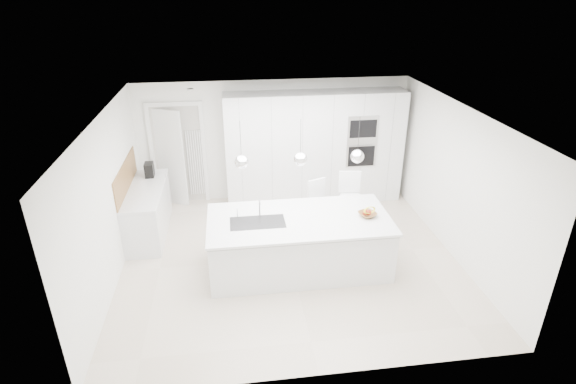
{
  "coord_description": "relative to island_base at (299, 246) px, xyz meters",
  "views": [
    {
      "loc": [
        -0.89,
        -6.3,
        4.24
      ],
      "look_at": [
        0.0,
        0.3,
        1.1
      ],
      "focal_mm": 28.0,
      "sensor_mm": 36.0,
      "label": 1
    }
  ],
  "objects": [
    {
      "name": "wall_left",
      "position": [
        -2.85,
        0.3,
        0.82
      ],
      "size": [
        0.0,
        5.0,
        5.0
      ],
      "primitive_type": "plane",
      "rotation": [
        1.57,
        0.0,
        1.57
      ],
      "color": "white",
      "rests_on": "ground"
    },
    {
      "name": "island_base",
      "position": [
        0.0,
        0.0,
        0.0
      ],
      "size": [
        2.8,
        1.2,
        0.86
      ],
      "primitive_type": "cube",
      "color": "silver",
      "rests_on": "floor"
    },
    {
      "name": "pendant_left",
      "position": [
        -0.85,
        -0.0,
        1.47
      ],
      "size": [
        0.2,
        0.2,
        0.2
      ],
      "primitive_type": "sphere",
      "color": "white",
      "rests_on": "ceiling"
    },
    {
      "name": "apple_a",
      "position": [
        1.08,
        -0.05,
        0.54
      ],
      "size": [
        0.09,
        0.09,
        0.09
      ],
      "primitive_type": "sphere",
      "color": "#9D2717",
      "rests_on": "fruit_bowl"
    },
    {
      "name": "oak_backsplash",
      "position": [
        -2.84,
        1.5,
        0.72
      ],
      "size": [
        0.02,
        1.8,
        0.5
      ],
      "primitive_type": "cube",
      "color": "olive",
      "rests_on": "wall_left"
    },
    {
      "name": "oven_stack",
      "position": [
        1.6,
        2.19,
        0.92
      ],
      "size": [
        0.62,
        0.04,
        1.05
      ],
      "primitive_type": null,
      "color": "#A5A5A8",
      "rests_on": "tall_cabinets"
    },
    {
      "name": "apple_b",
      "position": [
        1.05,
        -0.01,
        0.54
      ],
      "size": [
        0.08,
        0.08,
        0.08
      ],
      "primitive_type": "sphere",
      "color": "#9D2717",
      "rests_on": "fruit_bowl"
    },
    {
      "name": "island_tap",
      "position": [
        -0.6,
        0.2,
        0.62
      ],
      "size": [
        0.02,
        0.02,
        0.3
      ],
      "primitive_type": "cylinder",
      "color": "white",
      "rests_on": "island_worktop"
    },
    {
      "name": "tall_cabinets",
      "position": [
        0.7,
        2.5,
        0.72
      ],
      "size": [
        3.6,
        0.6,
        2.3
      ],
      "primitive_type": "cube",
      "color": "silver",
      "rests_on": "floor"
    },
    {
      "name": "fruit_bowl",
      "position": [
        1.07,
        -0.03,
        0.5
      ],
      "size": [
        0.35,
        0.35,
        0.07
      ],
      "primitive_type": "imported",
      "rotation": [
        0.0,
        0.0,
        0.35
      ],
      "color": "olive",
      "rests_on": "island_worktop"
    },
    {
      "name": "left_base_cabinets",
      "position": [
        -2.55,
        1.5,
        0.0
      ],
      "size": [
        0.6,
        1.8,
        0.86
      ],
      "primitive_type": "cube",
      "color": "silver",
      "rests_on": "floor"
    },
    {
      "name": "espresso_machine",
      "position": [
        -2.53,
        2.06,
        0.6
      ],
      "size": [
        0.17,
        0.25,
        0.26
      ],
      "primitive_type": "cube",
      "rotation": [
        0.0,
        0.0,
        0.03
      ],
      "color": "black",
      "rests_on": "left_worktop"
    },
    {
      "name": "hallway_door",
      "position": [
        -2.3,
        2.72,
        0.57
      ],
      "size": [
        0.76,
        0.38,
        2.0
      ],
      "primitive_type": "cube",
      "rotation": [
        0.0,
        0.0,
        -0.44
      ],
      "color": "white",
      "rests_on": "floor"
    },
    {
      "name": "bar_stool_left",
      "position": [
        0.47,
        0.9,
        0.12
      ],
      "size": [
        0.53,
        0.6,
        1.1
      ],
      "primitive_type": null,
      "rotation": [
        0.0,
        0.0,
        0.4
      ],
      "color": "white",
      "rests_on": "floor"
    },
    {
      "name": "island_worktop",
      "position": [
        0.0,
        0.05,
        0.45
      ],
      "size": [
        2.84,
        1.4,
        0.04
      ],
      "primitive_type": "cube",
      "color": "white",
      "rests_on": "island_base"
    },
    {
      "name": "ceiling",
      "position": [
        -0.1,
        0.3,
        2.07
      ],
      "size": [
        5.5,
        5.5,
        0.0
      ],
      "primitive_type": "plane",
      "rotation": [
        3.14,
        0.0,
        0.0
      ],
      "color": "white",
      "rests_on": "wall_back"
    },
    {
      "name": "left_worktop",
      "position": [
        -2.55,
        1.5,
        0.45
      ],
      "size": [
        0.62,
        1.82,
        0.04
      ],
      "primitive_type": "cube",
      "color": "white",
      "rests_on": "left_base_cabinets"
    },
    {
      "name": "bar_stool_right",
      "position": [
        1.06,
        0.88,
        0.18
      ],
      "size": [
        0.47,
        0.6,
        1.22
      ],
      "primitive_type": null,
      "rotation": [
        0.0,
        0.0,
        -0.13
      ],
      "color": "white",
      "rests_on": "floor"
    },
    {
      "name": "pendant_right",
      "position": [
        0.85,
        -0.0,
        1.47
      ],
      "size": [
        0.2,
        0.2,
        0.2
      ],
      "primitive_type": "sphere",
      "color": "white",
      "rests_on": "ceiling"
    },
    {
      "name": "pendant_mid",
      "position": [
        -0.0,
        -0.0,
        1.47
      ],
      "size": [
        0.2,
        0.2,
        0.2
      ],
      "primitive_type": "sphere",
      "color": "white",
      "rests_on": "ceiling"
    },
    {
      "name": "wall_back",
      "position": [
        -0.1,
        2.8,
        0.82
      ],
      "size": [
        5.5,
        0.0,
        5.5
      ],
      "primitive_type": "plane",
      "rotation": [
        1.57,
        0.0,
        0.0
      ],
      "color": "white",
      "rests_on": "ground"
    },
    {
      "name": "apple_c",
      "position": [
        1.02,
        -0.04,
        0.54
      ],
      "size": [
        0.07,
        0.07,
        0.07
      ],
      "primitive_type": "sphere",
      "color": "#9D2717",
      "rests_on": "fruit_bowl"
    },
    {
      "name": "radiator",
      "position": [
        -1.73,
        2.76,
        0.42
      ],
      "size": [
        0.32,
        0.04,
        1.4
      ],
      "primitive_type": null,
      "color": "white",
      "rests_on": "floor"
    },
    {
      "name": "banana_bunch",
      "position": [
        1.09,
        -0.06,
        0.59
      ],
      "size": [
        0.25,
        0.18,
        0.22
      ],
      "primitive_type": "torus",
      "rotation": [
        1.22,
        0.0,
        0.35
      ],
      "color": "yellow",
      "rests_on": "fruit_bowl"
    },
    {
      "name": "doorway_frame",
      "position": [
        -2.05,
        2.77,
        0.59
      ],
      "size": [
        1.11,
        0.08,
        2.13
      ],
      "primitive_type": null,
      "color": "white",
      "rests_on": "floor"
    },
    {
      "name": "island_sink",
      "position": [
        -0.65,
        -0.0,
        0.39
      ],
      "size": [
        0.84,
        0.44,
        0.18
      ],
      "primitive_type": null,
      "color": "#3F3F42",
      "rests_on": "island_worktop"
    },
    {
      "name": "floor",
      "position": [
        -0.1,
        0.3,
        -0.43
      ],
      "size": [
        5.5,
        5.5,
        0.0
      ],
      "primitive_type": "plane",
      "color": "beige",
      "rests_on": "ground"
    }
  ]
}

